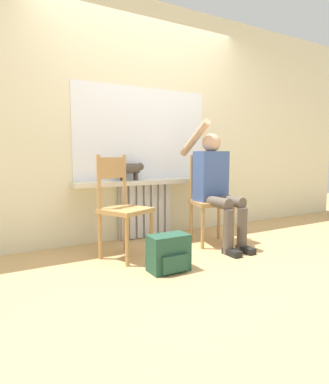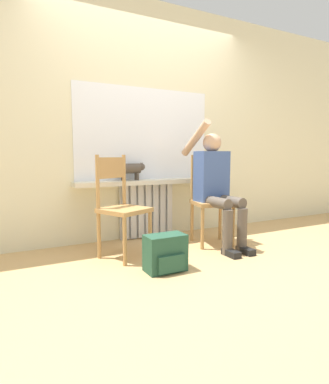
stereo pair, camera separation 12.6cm
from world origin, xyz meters
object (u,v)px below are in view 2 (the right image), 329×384
cat (131,169)px  person (216,183)px  chair_right (211,199)px  backpack (166,253)px  chair_left (121,205)px

cat → person: bearing=-40.3°
chair_right → person: 0.21m
chair_right → cat: 0.93m
chair_right → person: size_ratio=0.72×
chair_right → backpack: 1.06m
person → cat: (-0.71, 0.60, 0.14)m
backpack → chair_right: bearing=32.9°
chair_right → person: person is taller
chair_left → backpack: chair_left is taller
chair_right → cat: bearing=159.6°
chair_right → backpack: size_ratio=2.87×
chair_left → person: person is taller
chair_right → cat: (-0.72, 0.49, 0.32)m
cat → backpack: size_ratio=1.23×
cat → backpack: bearing=-96.2°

